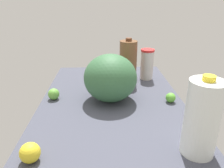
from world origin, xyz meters
The scene contains 9 objects.
countertop centered at (0.00, 0.00, 1.50)cm, with size 120.00×76.00×3.00cm, color #414351.
chocolate_milk_jug centered at (27.96, -11.38, 16.57)cm, with size 10.95×10.95×28.71cm.
milk_jug centered at (-42.07, -28.99, 16.99)cm, with size 11.87×11.87×29.56cm.
tumbler_cup centered at (33.48, -24.69, 13.20)cm, with size 8.79×8.79×20.32cm.
watermelon centered at (2.23, 0.77, 15.58)cm, with size 27.98×27.98×25.16cm, color #36663E.
lime_by_jug centered at (3.84, 31.65, 6.05)cm, with size 6.11×6.11×6.11cm, color #65AC3F.
lime_loose centered at (-2.25, -31.02, 5.60)cm, with size 5.20×5.20×5.20cm, color #5DB137.
lemon_near_front centered at (26.06, 1.07, 6.81)cm, with size 7.62×7.62×7.62cm, color yellow.
lemon_beside_bowl centered at (-44.52, 29.60, 6.54)cm, with size 7.08×7.08×7.08cm, color yellow.
Camera 1 is at (-105.09, 4.26, 55.97)cm, focal length 35.00 mm.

